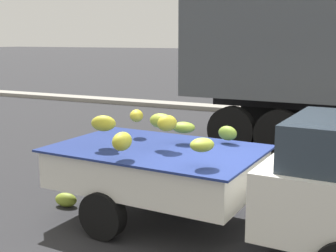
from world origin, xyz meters
name	(u,v)px	position (x,y,z in m)	size (l,w,h in m)	color
ground	(254,241)	(0.00, 0.00, 0.00)	(220.00, 220.00, 0.00)	#28282B
pickup_truck	(303,183)	(0.58, -0.04, 0.88)	(5.14, 2.13, 1.70)	silver
fallen_banana_bunch_near_tailgate	(66,200)	(-2.98, -0.05, 0.11)	(0.36, 0.21, 0.22)	olive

